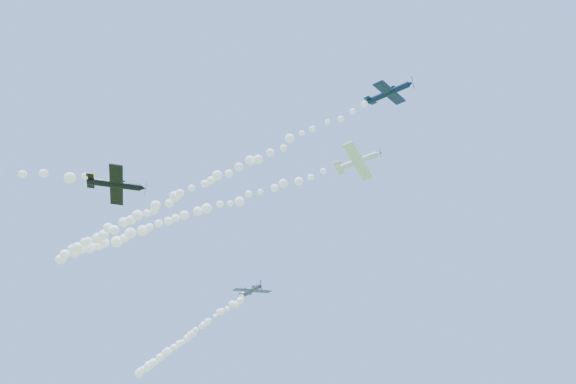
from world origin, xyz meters
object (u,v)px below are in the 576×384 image
Objects in this scene: plane_white at (358,161)px; plane_grey at (252,290)px; plane_navy at (390,92)px; plane_black at (116,185)px.

plane_white is 37.87m from plane_grey.
plane_white is 17.07m from plane_navy.
plane_navy is at bearing -54.57° from plane_white.
plane_grey is (-34.36, 13.08, -9.08)m from plane_white.
plane_black is (19.62, -44.75, -6.18)m from plane_grey.
plane_navy is (12.10, -11.93, -1.65)m from plane_white.
plane_white reaches higher than plane_black.
plane_grey is at bearing 60.26° from plane_black.
plane_navy is 0.84× the size of plane_grey.
plane_white is 1.03× the size of plane_grey.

